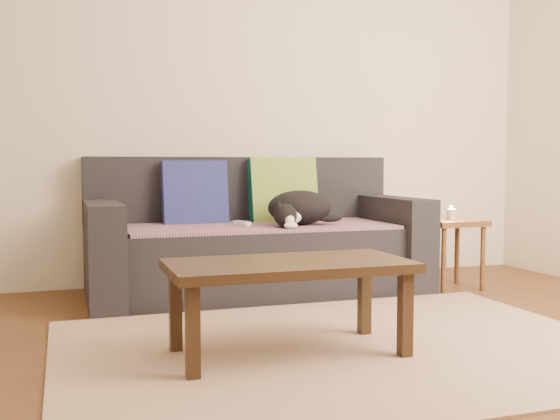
{
  "coord_description": "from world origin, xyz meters",
  "views": [
    {
      "loc": [
        -1.18,
        -2.46,
        0.82
      ],
      "look_at": [
        0.05,
        1.2,
        0.55
      ],
      "focal_mm": 42.0,
      "sensor_mm": 36.0,
      "label": 1
    }
  ],
  "objects_px": {
    "cat": "(299,208)",
    "wii_remote_b": "(278,223)",
    "side_table": "(451,232)",
    "sofa": "(254,244)",
    "wii_remote_a": "(242,224)",
    "coffee_table": "(289,273)"
  },
  "relations": [
    {
      "from": "cat",
      "to": "wii_remote_b",
      "type": "xyz_separation_m",
      "value": [
        -0.14,
        -0.02,
        -0.09
      ]
    },
    {
      "from": "side_table",
      "to": "sofa",
      "type": "bearing_deg",
      "value": 165.64
    },
    {
      "from": "cat",
      "to": "side_table",
      "type": "xyz_separation_m",
      "value": [
        1.02,
        -0.13,
        -0.17
      ]
    },
    {
      "from": "sofa",
      "to": "side_table",
      "type": "height_order",
      "value": "sofa"
    },
    {
      "from": "wii_remote_a",
      "to": "side_table",
      "type": "height_order",
      "value": "wii_remote_a"
    },
    {
      "from": "wii_remote_a",
      "to": "wii_remote_b",
      "type": "relative_size",
      "value": 1.0
    },
    {
      "from": "wii_remote_a",
      "to": "side_table",
      "type": "xyz_separation_m",
      "value": [
        1.38,
        -0.17,
        -0.08
      ]
    },
    {
      "from": "sofa",
      "to": "side_table",
      "type": "xyz_separation_m",
      "value": [
        1.26,
        -0.32,
        0.07
      ]
    },
    {
      "from": "cat",
      "to": "sofa",
      "type": "bearing_deg",
      "value": 128.38
    },
    {
      "from": "side_table",
      "to": "wii_remote_b",
      "type": "bearing_deg",
      "value": 174.36
    },
    {
      "from": "wii_remote_b",
      "to": "side_table",
      "type": "height_order",
      "value": "wii_remote_b"
    },
    {
      "from": "wii_remote_b",
      "to": "wii_remote_a",
      "type": "bearing_deg",
      "value": 96.26
    },
    {
      "from": "sofa",
      "to": "coffee_table",
      "type": "height_order",
      "value": "sofa"
    },
    {
      "from": "sofa",
      "to": "cat",
      "type": "relative_size",
      "value": 4.19
    },
    {
      "from": "sofa",
      "to": "wii_remote_a",
      "type": "relative_size",
      "value": 14.0
    },
    {
      "from": "wii_remote_a",
      "to": "side_table",
      "type": "bearing_deg",
      "value": -115.73
    },
    {
      "from": "wii_remote_a",
      "to": "coffee_table",
      "type": "distance_m",
      "value": 1.29
    },
    {
      "from": "wii_remote_b",
      "to": "coffee_table",
      "type": "distance_m",
      "value": 1.28
    },
    {
      "from": "coffee_table",
      "to": "side_table",
      "type": "bearing_deg",
      "value": 36.14
    },
    {
      "from": "side_table",
      "to": "coffee_table",
      "type": "xyz_separation_m",
      "value": [
        -1.52,
        -1.11,
        -0.02
      ]
    },
    {
      "from": "sofa",
      "to": "coffee_table",
      "type": "relative_size",
      "value": 2.05
    },
    {
      "from": "sofa",
      "to": "cat",
      "type": "height_order",
      "value": "sofa"
    }
  ]
}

